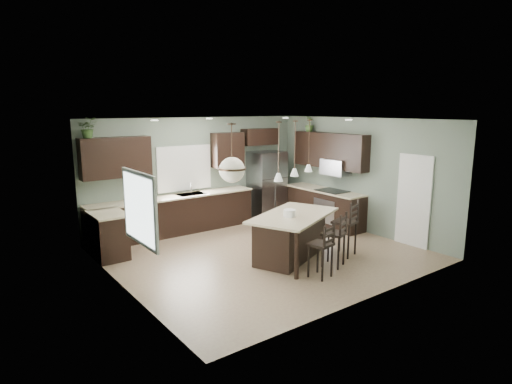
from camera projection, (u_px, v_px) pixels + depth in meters
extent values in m
plane|color=#9E8466|center=(263.00, 253.00, 9.07)|extent=(6.00, 6.00, 0.00)
cube|color=white|center=(414.00, 201.00, 9.39)|extent=(0.04, 0.82, 2.04)
cube|color=white|center=(184.00, 168.00, 10.68)|extent=(1.35, 0.02, 1.00)
cube|color=white|center=(139.00, 209.00, 6.39)|extent=(0.02, 1.10, 1.00)
cube|color=black|center=(108.00, 236.00, 8.73)|extent=(0.60, 0.90, 0.90)
cube|color=beige|center=(108.00, 214.00, 8.65)|extent=(0.66, 0.96, 0.04)
cube|color=black|center=(175.00, 216.00, 10.41)|extent=(4.20, 0.60, 0.90)
cube|color=beige|center=(174.00, 197.00, 10.30)|extent=(4.20, 0.66, 0.04)
cube|color=gray|center=(191.00, 194.00, 10.56)|extent=(0.70, 0.45, 0.01)
cylinder|color=silver|center=(191.00, 189.00, 10.51)|extent=(0.02, 0.02, 0.28)
cube|color=black|center=(116.00, 158.00, 9.46)|extent=(1.55, 0.34, 0.90)
cube|color=black|center=(228.00, 150.00, 11.19)|extent=(0.85, 0.34, 0.90)
cube|color=black|center=(260.00, 137.00, 11.75)|extent=(1.05, 0.34, 0.45)
cube|color=black|center=(324.00, 208.00, 11.25)|extent=(0.60, 2.35, 0.90)
cube|color=beige|center=(324.00, 190.00, 11.15)|extent=(0.66, 2.35, 0.04)
cube|color=black|center=(332.00, 191.00, 10.93)|extent=(0.58, 0.75, 0.02)
cube|color=gray|center=(324.00, 211.00, 10.86)|extent=(0.01, 0.72, 0.60)
cube|color=black|center=(330.00, 150.00, 11.04)|extent=(0.34, 2.35, 0.90)
cube|color=gray|center=(336.00, 167.00, 10.87)|extent=(0.40, 0.75, 0.40)
cube|color=gray|center=(267.00, 185.00, 11.89)|extent=(0.90, 0.74, 1.85)
cube|color=black|center=(293.00, 236.00, 8.68)|extent=(2.34, 1.88, 0.92)
cylinder|color=silver|center=(289.00, 213.00, 8.41)|extent=(0.24, 0.24, 0.14)
cube|color=black|center=(320.00, 250.00, 7.69)|extent=(0.45, 0.45, 1.03)
cube|color=black|center=(334.00, 239.00, 8.24)|extent=(0.53, 0.53, 1.08)
cube|color=black|center=(344.00, 228.00, 8.84)|extent=(0.54, 0.54, 1.17)
imported|color=#304C21|center=(88.00, 128.00, 8.98)|extent=(0.47, 0.43, 0.44)
imported|color=#365525|center=(309.00, 124.00, 11.48)|extent=(0.27, 0.27, 0.41)
plane|color=slate|center=(198.00, 173.00, 10.96)|extent=(6.00, 0.00, 6.00)
plane|color=slate|center=(372.00, 215.00, 6.63)|extent=(6.00, 0.00, 6.00)
plane|color=slate|center=(120.00, 209.00, 7.04)|extent=(0.00, 5.50, 5.50)
plane|color=slate|center=(360.00, 175.00, 10.56)|extent=(0.00, 5.50, 5.50)
plane|color=white|center=(264.00, 120.00, 8.52)|extent=(6.00, 6.00, 0.00)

